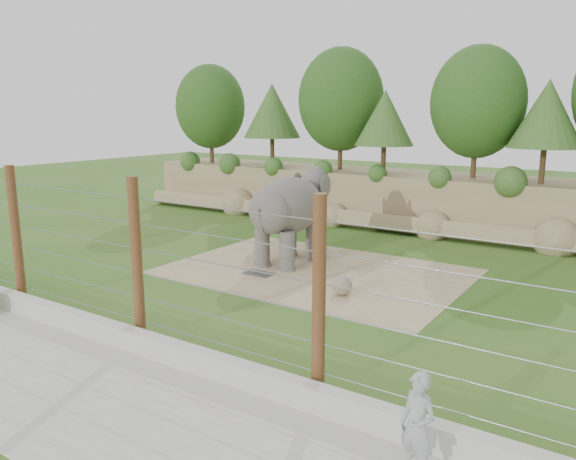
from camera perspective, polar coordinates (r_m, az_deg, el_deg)
The scene contains 10 objects.
ground at distance 17.50m, azimuth -3.64°, elevation -6.26°, with size 90.00×90.00×0.00m, color #2C661A.
back_embankment at distance 27.63m, azimuth 13.51°, elevation 8.50°, with size 30.00×5.52×8.77m.
dirt_patch at distance 19.61m, azimuth 2.84°, elevation -4.21°, with size 10.00×7.00×0.02m, color tan.
drain_grate at distance 19.26m, azimuth -2.97°, elevation -4.44°, with size 1.00×0.60×0.03m, color #262628.
elephant at distance 20.32m, azimuth 0.03°, elevation 1.15°, with size 1.76×4.10×3.32m, color #55514D, non-canonical shape.
stone_ball at distance 17.06m, azimuth 5.52°, elevation -5.64°, with size 0.60×0.60×0.60m, color #7C6D5C.
retaining_wall at distance 14.01m, azimuth -16.28°, elevation -10.38°, with size 26.00×0.35×0.50m, color #B8B7AA.
walkway at distance 13.04m, azimuth -23.09°, elevation -13.79°, with size 26.00×4.00×0.01m, color #B8B7AA.
barrier_fence at distance 13.77m, azimuth -15.12°, elevation -3.02°, with size 20.26×0.26×4.00m.
zookeeper at distance 9.03m, azimuth 13.01°, elevation -18.93°, with size 0.62×0.41×1.71m, color silver.
Camera 1 is at (10.08, -13.23, 5.45)m, focal length 35.00 mm.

